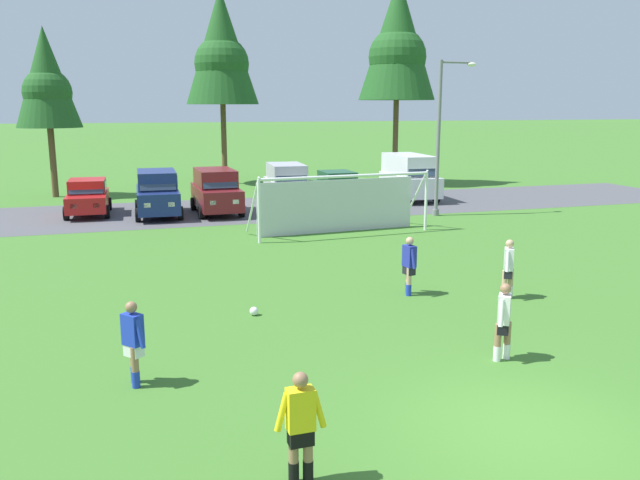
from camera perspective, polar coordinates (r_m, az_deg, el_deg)
name	(u,v)px	position (r m, az deg, el deg)	size (l,w,h in m)	color
ground_plane	(290,245)	(24.63, -2.70, -0.44)	(400.00, 400.00, 0.00)	#3D7028
parking_lot_strip	(245,209)	(33.37, -6.64, 2.69)	(52.00, 8.40, 0.01)	#4C4C51
soccer_ball	(254,311)	(16.48, -5.82, -6.24)	(0.22, 0.22, 0.22)	white
soccer_goal	(339,202)	(26.80, 1.69, 3.36)	(7.54, 2.49, 2.57)	white
referee	(301,428)	(9.28, -1.72, -16.20)	(0.73, 0.25, 1.64)	#936B4C
player_striker_near	(409,266)	(18.15, 7.84, -2.27)	(0.30, 0.75, 1.64)	tan
player_midfield_center	(133,344)	(12.72, -16.10, -8.75)	(0.46, 0.68, 1.64)	#936B4C
player_defender_far	(508,269)	(18.38, 16.23, -2.46)	(0.53, 0.63, 1.64)	tan
player_winger_left	(504,322)	(13.92, 15.85, -6.94)	(0.57, 0.59, 1.64)	#936B4C
parked_car_slot_far_left	(88,197)	(33.32, -19.75, 3.59)	(2.13, 4.25, 1.72)	red
parked_car_slot_left	(157,193)	(32.02, -14.11, 4.05)	(2.23, 4.65, 2.16)	navy
parked_car_slot_center_left	(216,191)	(32.22, -9.13, 4.30)	(2.20, 4.63, 2.16)	maroon
parked_car_slot_center	(287,184)	(34.80, -2.92, 4.97)	(2.38, 4.72, 2.16)	#B2B2BC
parked_car_slot_center_right	(338,187)	(35.27, 1.58, 4.68)	(2.07, 4.22, 1.72)	#194C2D
parked_car_slot_right	(409,176)	(36.94, 7.88, 5.62)	(2.38, 4.89, 2.52)	silver
tree_left_edge	(46,81)	(40.50, -22.93, 12.77)	(3.59, 3.59, 9.57)	brown
tree_mid_left	(221,50)	(44.69, -8.68, 16.17)	(4.78, 4.78, 12.75)	brown
tree_center_back	(398,43)	(44.27, 6.85, 16.86)	(5.03, 5.03, 13.41)	brown
street_lamp	(442,136)	(31.51, 10.67, 8.94)	(2.00, 0.32, 7.27)	slate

